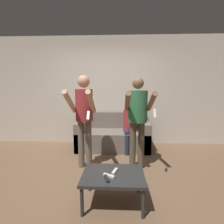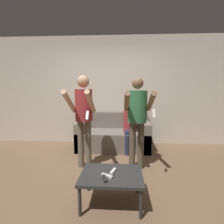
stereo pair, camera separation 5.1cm
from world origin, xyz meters
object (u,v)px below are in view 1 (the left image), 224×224
(person_seated, at_px, (130,123))
(remote_mid, at_px, (109,176))
(person_standing_right, at_px, (138,113))
(coffee_table, at_px, (113,177))
(remote_near, at_px, (107,178))
(remote_far, at_px, (115,171))
(person_standing_left, at_px, (84,112))
(couch, at_px, (113,136))

(person_seated, xyz_separation_m, remote_mid, (-0.34, -1.92, -0.24))
(person_standing_right, xyz_separation_m, person_seated, (-0.08, 0.89, -0.37))
(coffee_table, bearing_deg, remote_near, -117.14)
(person_standing_right, relative_size, person_seated, 1.38)
(person_seated, height_order, remote_far, person_seated)
(person_standing_left, bearing_deg, coffee_table, -60.31)
(person_seated, relative_size, remote_far, 7.53)
(coffee_table, xyz_separation_m, remote_near, (-0.07, -0.14, 0.05))
(couch, bearing_deg, remote_near, -89.65)
(coffee_table, bearing_deg, remote_far, 68.82)
(person_seated, relative_size, coffee_table, 1.53)
(coffee_table, bearing_deg, remote_mid, -123.28)
(person_standing_left, height_order, person_seated, person_standing_left)
(person_standing_right, bearing_deg, person_standing_left, -179.80)
(remote_far, bearing_deg, couch, 92.92)
(couch, height_order, person_standing_right, person_standing_right)
(remote_mid, bearing_deg, remote_near, -109.05)
(person_standing_right, xyz_separation_m, coffee_table, (-0.38, -0.96, -0.66))
(person_standing_left, bearing_deg, couch, 66.55)
(remote_far, bearing_deg, remote_mid, -118.88)
(remote_mid, distance_m, remote_far, 0.14)
(person_standing_left, xyz_separation_m, remote_mid, (0.50, -1.03, -0.62))
(remote_far, bearing_deg, remote_near, -115.67)
(couch, xyz_separation_m, person_standing_right, (0.46, -1.06, 0.71))
(couch, relative_size, coffee_table, 2.20)
(person_seated, height_order, coffee_table, person_seated)
(coffee_table, bearing_deg, person_standing_left, 119.69)
(person_standing_left, relative_size, remote_near, 10.65)
(remote_near, relative_size, remote_far, 1.00)
(person_seated, bearing_deg, remote_mid, -100.16)
(person_standing_right, distance_m, remote_mid, 1.27)
(remote_near, bearing_deg, person_standing_left, 113.55)
(person_standing_right, xyz_separation_m, remote_far, (-0.36, -0.91, -0.61))
(person_standing_left, distance_m, remote_far, 1.24)
(person_standing_right, distance_m, remote_far, 1.16)
(coffee_table, distance_m, remote_mid, 0.10)
(coffee_table, bearing_deg, person_seated, 80.89)
(remote_near, height_order, remote_far, same)
(couch, distance_m, remote_mid, 2.10)
(person_standing_left, distance_m, person_seated, 1.28)
(person_standing_right, distance_m, remote_near, 1.33)
(person_seated, bearing_deg, person_standing_right, -84.58)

